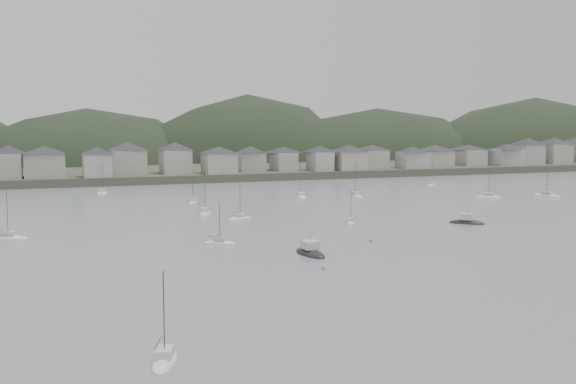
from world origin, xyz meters
name	(u,v)px	position (x,y,z in m)	size (l,w,h in m)	color
ground	(482,289)	(0.00, 0.00, 0.00)	(900.00, 900.00, 0.00)	slate
far_shore_land	(147,161)	(0.00, 295.00, 1.50)	(900.00, 250.00, 3.00)	#383D2D
forested_ridge	(164,189)	(4.83, 269.40, -11.28)	(851.55, 103.94, 102.57)	black
waterfront_town	(311,156)	(50.59, 183.34, 8.66)	(451.48, 28.46, 12.92)	gray
moored_fleet	(276,214)	(-1.43, 79.62, 0.18)	(249.91, 173.89, 12.51)	silver
motor_launch_near	(467,222)	(33.72, 51.18, 0.29)	(7.60, 7.46, 3.87)	black
motor_launch_far	(310,253)	(-12.52, 30.50, 0.28)	(3.96, 9.20, 4.12)	black
mooring_buoys	(410,239)	(11.05, 37.48, 0.15)	(157.14, 123.71, 0.70)	#B2703B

